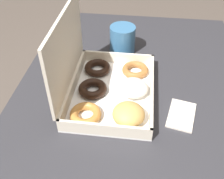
{
  "coord_description": "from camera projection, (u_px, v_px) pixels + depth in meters",
  "views": [
    {
      "loc": [
        -0.57,
        -0.01,
        1.32
      ],
      "look_at": [
        0.02,
        0.06,
        0.79
      ],
      "focal_mm": 42.0,
      "sensor_mm": 36.0,
      "label": 1
    }
  ],
  "objects": [
    {
      "name": "paper_napkin",
      "position": [
        181.0,
        115.0,
        0.74
      ],
      "size": [
        0.13,
        0.09,
        0.01
      ],
      "color": "silver",
      "rests_on": "dining_table"
    },
    {
      "name": "dining_table",
      "position": [
        130.0,
        127.0,
        0.86
      ],
      "size": [
        1.15,
        0.74,
        0.77
      ],
      "color": "#2D2D33",
      "rests_on": "ground_plane"
    },
    {
      "name": "coffee_mug",
      "position": [
        122.0,
        39.0,
        0.96
      ],
      "size": [
        0.09,
        0.09,
        0.1
      ],
      "color": "teal",
      "rests_on": "dining_table"
    },
    {
      "name": "donut_box",
      "position": [
        106.0,
        84.0,
        0.77
      ],
      "size": [
        0.33,
        0.25,
        0.26
      ],
      "color": "white",
      "rests_on": "dining_table"
    }
  ]
}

